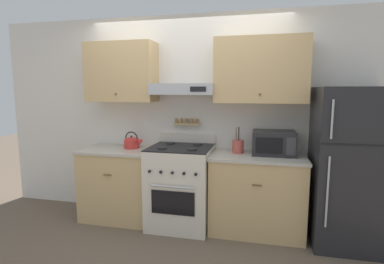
{
  "coord_description": "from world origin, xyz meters",
  "views": [
    {
      "loc": [
        0.91,
        -3.06,
        1.63
      ],
      "look_at": [
        0.14,
        0.26,
        1.15
      ],
      "focal_mm": 28.0,
      "sensor_mm": 36.0,
      "label": 1
    }
  ],
  "objects_px": {
    "tea_kettle": "(132,142)",
    "microwave": "(274,143)",
    "stove_range": "(181,186)",
    "refrigerator": "(349,167)",
    "utensil_crock": "(238,146)"
  },
  "relations": [
    {
      "from": "refrigerator",
      "to": "utensil_crock",
      "type": "xyz_separation_m",
      "value": [
        -1.16,
        0.14,
        0.15
      ]
    },
    {
      "from": "stove_range",
      "to": "utensil_crock",
      "type": "xyz_separation_m",
      "value": [
        0.66,
        0.12,
        0.49
      ]
    },
    {
      "from": "tea_kettle",
      "to": "microwave",
      "type": "xyz_separation_m",
      "value": [
        1.74,
        0.02,
        0.06
      ]
    },
    {
      "from": "stove_range",
      "to": "refrigerator",
      "type": "bearing_deg",
      "value": -0.7
    },
    {
      "from": "stove_range",
      "to": "microwave",
      "type": "distance_m",
      "value": 1.2
    },
    {
      "from": "refrigerator",
      "to": "microwave",
      "type": "relative_size",
      "value": 3.49
    },
    {
      "from": "tea_kettle",
      "to": "utensil_crock",
      "type": "xyz_separation_m",
      "value": [
        1.33,
        0.0,
        0.01
      ]
    },
    {
      "from": "tea_kettle",
      "to": "stove_range",
      "type": "bearing_deg",
      "value": -9.9
    },
    {
      "from": "tea_kettle",
      "to": "utensil_crock",
      "type": "bearing_deg",
      "value": 0.0
    },
    {
      "from": "microwave",
      "to": "utensil_crock",
      "type": "height_order",
      "value": "utensil_crock"
    },
    {
      "from": "tea_kettle",
      "to": "utensil_crock",
      "type": "height_order",
      "value": "utensil_crock"
    },
    {
      "from": "refrigerator",
      "to": "microwave",
      "type": "distance_m",
      "value": 0.8
    },
    {
      "from": "microwave",
      "to": "utensil_crock",
      "type": "bearing_deg",
      "value": -177.47
    },
    {
      "from": "refrigerator",
      "to": "tea_kettle",
      "type": "distance_m",
      "value": 2.5
    },
    {
      "from": "stove_range",
      "to": "tea_kettle",
      "type": "height_order",
      "value": "tea_kettle"
    }
  ]
}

